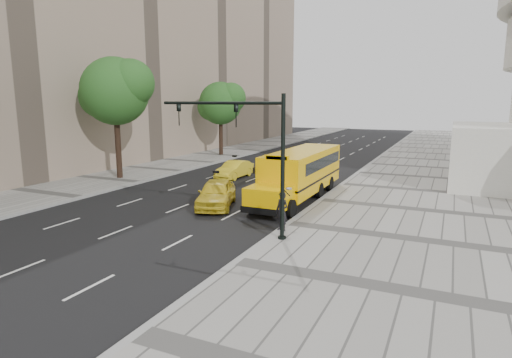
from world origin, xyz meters
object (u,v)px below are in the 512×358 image
at_px(tree_c, 221,103).
at_px(pedestrian, 282,211).
at_px(tree_b, 116,91).
at_px(taxi_near, 216,193).
at_px(traffic_signal, 253,148).
at_px(taxi_far, 235,169).
at_px(school_bus, 301,170).

height_order(tree_c, pedestrian, tree_c).
relative_size(tree_b, pedestrian, 5.13).
height_order(tree_b, taxi_near, tree_b).
height_order(tree_c, traffic_signal, tree_c).
bearing_deg(taxi_near, tree_b, 137.80).
bearing_deg(tree_b, traffic_signal, -29.37).
relative_size(tree_b, tree_c, 1.15).
distance_m(taxi_far, pedestrian, 14.90).
relative_size(tree_c, traffic_signal, 1.27).
bearing_deg(tree_b, tree_c, 90.03).
distance_m(tree_c, traffic_signal, 29.50).
bearing_deg(taxi_near, school_bus, 30.06).
distance_m(tree_c, school_bus, 22.47).
relative_size(taxi_near, pedestrian, 2.57).
distance_m(tree_b, school_bus, 15.75).
height_order(pedestrian, traffic_signal, traffic_signal).
height_order(tree_b, taxi_far, tree_b).
distance_m(tree_c, taxi_near, 24.12).
bearing_deg(tree_c, pedestrian, -55.23).
bearing_deg(pedestrian, tree_c, 144.94).
distance_m(tree_b, taxi_far, 10.86).
bearing_deg(school_bus, taxi_far, 147.69).
bearing_deg(taxi_far, taxi_near, -67.00).
distance_m(taxi_near, pedestrian, 6.17).
bearing_deg(tree_b, pedestrian, -24.84).
distance_m(taxi_near, traffic_signal, 6.91).
bearing_deg(taxi_far, school_bus, -30.54).
distance_m(school_bus, traffic_signal, 9.00).
bearing_deg(traffic_signal, tree_c, 122.00).
distance_m(tree_b, tree_c, 16.22).
xyz_separation_m(school_bus, traffic_signal, (0.69, -8.66, 2.33)).
relative_size(tree_b, taxi_near, 1.99).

